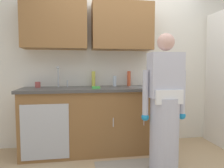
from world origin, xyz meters
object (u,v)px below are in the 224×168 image
Objects in this scene: sink at (60,89)px; bottle_dish_liquid at (115,81)px; bottle_water_short at (93,79)px; knife_on_counter at (137,87)px; sponge at (96,87)px; cup_by_sink at (38,85)px; person_at_sink at (165,113)px; bottle_water_tall at (129,78)px.

sink is 3.08× the size of bottle_dish_liquid.
bottle_water_short reaches higher than knife_on_counter.
sink is 4.55× the size of sponge.
cup_by_sink is at bearing -179.32° from bottle_dish_liquid.
person_at_sink is 1.05m from bottle_dish_liquid.
bottle_dish_liquid is (-0.24, -0.06, -0.04)m from bottle_water_tall.
sink is 1.11m from knife_on_counter.
bottle_dish_liquid reaches higher than knife_on_counter.
bottle_water_short reaches higher than bottle_dish_liquid.
bottle_dish_liquid is (-0.44, 0.89, 0.33)m from person_at_sink.
sink is 6.14× the size of cup_by_sink.
sink is 0.83m from bottle_dish_liquid.
cup_by_sink is 0.74× the size of sponge.
person_at_sink is at bearing -51.22° from bottle_water_short.
bottle_water_tall is 2.13× the size of sponge.
sink is at bearing -22.26° from cup_by_sink.
bottle_dish_liquid is at bearing 0.68° from cup_by_sink.
sink reaches higher than knife_on_counter.
bottle_dish_liquid reaches higher than cup_by_sink.
bottle_water_short reaches higher than sponge.
bottle_dish_liquid is at bearing 0.51° from knife_on_counter.
person_at_sink is at bearing -78.32° from bottle_water_tall.
bottle_dish_liquid is at bearing 10.48° from sink.
bottle_water_short is 1.00× the size of bottle_water_tall.
bottle_water_tall is 0.98× the size of knife_on_counter.
person_at_sink reaches higher than sink.
bottle_water_tall is at bearing 101.68° from person_at_sink.
cup_by_sink is 1.46m from knife_on_counter.
bottle_water_short is 0.33m from bottle_dish_liquid.
cup_by_sink is at bearing 157.74° from sink.
sponge is at bearing 142.80° from person_at_sink.
sponge is at bearing -145.95° from bottle_water_tall.
knife_on_counter is (-0.14, 0.69, 0.25)m from person_at_sink.
sink reaches higher than cup_by_sink.
bottle_water_tall is 1.39m from cup_by_sink.
bottle_dish_liquid is (0.32, -0.06, -0.04)m from bottle_water_short.
bottle_dish_liquid is 1.14m from cup_by_sink.
sponge is at bearing -88.93° from bottle_water_short.
bottle_dish_liquid is 0.68× the size of knife_on_counter.
bottle_water_short is 1.45× the size of bottle_dish_liquid.
bottle_water_short is 0.39m from sponge.
sink is 1.47m from person_at_sink.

